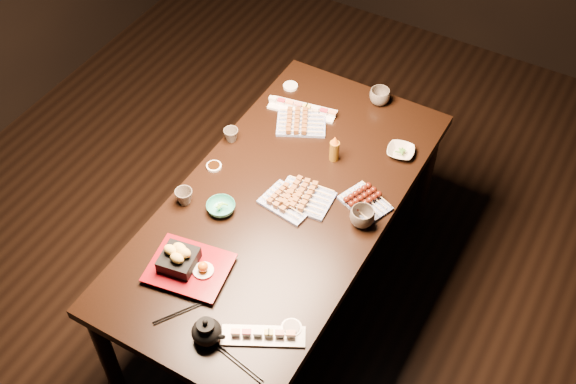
% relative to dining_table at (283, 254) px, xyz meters
% --- Properties ---
extents(ground, '(5.00, 5.00, 0.00)m').
position_rel_dining_table_xyz_m(ground, '(-0.17, 0.02, -0.38)').
color(ground, black).
rests_on(ground, ground).
extents(dining_table, '(0.99, 1.84, 0.75)m').
position_rel_dining_table_xyz_m(dining_table, '(0.00, 0.00, 0.00)').
color(dining_table, black).
rests_on(dining_table, ground).
extents(sushi_platter_near, '(0.32, 0.23, 0.04)m').
position_rel_dining_table_xyz_m(sushi_platter_near, '(0.27, -0.62, 0.39)').
color(sushi_platter_near, white).
rests_on(sushi_platter_near, dining_table).
extents(sushi_platter_far, '(0.35, 0.15, 0.04)m').
position_rel_dining_table_xyz_m(sushi_platter_far, '(-0.22, 0.57, 0.40)').
color(sushi_platter_far, white).
rests_on(sushi_platter_far, dining_table).
extents(yakitori_plate_center, '(0.25, 0.20, 0.06)m').
position_rel_dining_table_xyz_m(yakitori_plate_center, '(0.03, 0.01, 0.40)').
color(yakitori_plate_center, '#828EB6').
rests_on(yakitori_plate_center, dining_table).
extents(yakitori_plate_right, '(0.25, 0.19, 0.06)m').
position_rel_dining_table_xyz_m(yakitori_plate_right, '(0.08, 0.06, 0.41)').
color(yakitori_plate_right, '#828EB6').
rests_on(yakitori_plate_right, dining_table).
extents(yakitori_plate_left, '(0.29, 0.26, 0.06)m').
position_rel_dining_table_xyz_m(yakitori_plate_left, '(-0.17, 0.47, 0.40)').
color(yakitori_plate_left, '#828EB6').
rests_on(yakitori_plate_left, dining_table).
extents(tsukune_plate, '(0.25, 0.21, 0.05)m').
position_rel_dining_table_xyz_m(tsukune_plate, '(0.32, 0.17, 0.40)').
color(tsukune_plate, '#828EB6').
rests_on(tsukune_plate, dining_table).
extents(edamame_bowl_green, '(0.16, 0.16, 0.04)m').
position_rel_dining_table_xyz_m(edamame_bowl_green, '(-0.21, -0.17, 0.39)').
color(edamame_bowl_green, teal).
rests_on(edamame_bowl_green, dining_table).
extents(edamame_bowl_cream, '(0.15, 0.15, 0.03)m').
position_rel_dining_table_xyz_m(edamame_bowl_cream, '(0.33, 0.53, 0.39)').
color(edamame_bowl_cream, beige).
rests_on(edamame_bowl_cream, dining_table).
extents(tempura_tray, '(0.36, 0.31, 0.12)m').
position_rel_dining_table_xyz_m(tempura_tray, '(-0.14, -0.50, 0.43)').
color(tempura_tray, black).
rests_on(tempura_tray, dining_table).
extents(teacup_near_left, '(0.09, 0.09, 0.07)m').
position_rel_dining_table_xyz_m(teacup_near_left, '(-0.37, -0.21, 0.41)').
color(teacup_near_left, brown).
rests_on(teacup_near_left, dining_table).
extents(teacup_mid_right, '(0.13, 0.13, 0.08)m').
position_rel_dining_table_xyz_m(teacup_mid_right, '(0.35, 0.07, 0.42)').
color(teacup_mid_right, brown).
rests_on(teacup_mid_right, dining_table).
extents(teacup_far_left, '(0.09, 0.09, 0.07)m').
position_rel_dining_table_xyz_m(teacup_far_left, '(-0.41, 0.22, 0.41)').
color(teacup_far_left, brown).
rests_on(teacup_far_left, dining_table).
extents(teacup_far_right, '(0.13, 0.13, 0.08)m').
position_rel_dining_table_xyz_m(teacup_far_right, '(0.09, 0.81, 0.42)').
color(teacup_far_right, brown).
rests_on(teacup_far_right, dining_table).
extents(teapot, '(0.15, 0.15, 0.12)m').
position_rel_dining_table_xyz_m(teapot, '(0.09, -0.73, 0.43)').
color(teapot, black).
rests_on(teapot, dining_table).
extents(condiment_bottle, '(0.05, 0.05, 0.14)m').
position_rel_dining_table_xyz_m(condiment_bottle, '(0.07, 0.35, 0.45)').
color(condiment_bottle, brown).
rests_on(condiment_bottle, dining_table).
extents(sauce_dish_west, '(0.08, 0.08, 0.01)m').
position_rel_dining_table_xyz_m(sauce_dish_west, '(-0.38, 0.03, 0.38)').
color(sauce_dish_west, white).
rests_on(sauce_dish_west, dining_table).
extents(sauce_dish_east, '(0.08, 0.08, 0.01)m').
position_rel_dining_table_xyz_m(sauce_dish_east, '(0.27, 0.21, 0.38)').
color(sauce_dish_east, white).
rests_on(sauce_dish_east, dining_table).
extents(sauce_dish_se, '(0.09, 0.09, 0.01)m').
position_rel_dining_table_xyz_m(sauce_dish_se, '(0.35, -0.54, 0.38)').
color(sauce_dish_se, white).
rests_on(sauce_dish_se, dining_table).
extents(sauce_dish_nw, '(0.09, 0.09, 0.01)m').
position_rel_dining_table_xyz_m(sauce_dish_nw, '(-0.35, 0.70, 0.38)').
color(sauce_dish_nw, white).
rests_on(sauce_dish_nw, dining_table).
extents(chopsticks_near, '(0.12, 0.18, 0.01)m').
position_rel_dining_table_xyz_m(chopsticks_near, '(-0.07, -0.70, 0.38)').
color(chopsticks_near, black).
rests_on(chopsticks_near, dining_table).
extents(chopsticks_se, '(0.23, 0.06, 0.01)m').
position_rel_dining_table_xyz_m(chopsticks_se, '(0.25, -0.76, 0.38)').
color(chopsticks_se, black).
rests_on(chopsticks_se, dining_table).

